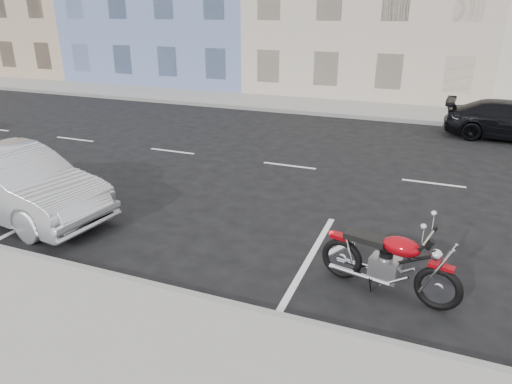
# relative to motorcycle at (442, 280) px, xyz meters

# --- Properties ---
(ground) EXTENTS (120.00, 120.00, 0.00)m
(ground) POSITION_rel_motorcycle_xyz_m (-2.23, 5.79, -0.53)
(ground) COLOR black
(ground) RESTS_ON ground
(sidewalk_far) EXTENTS (80.00, 3.40, 0.15)m
(sidewalk_far) POSITION_rel_motorcycle_xyz_m (-7.23, 14.49, -0.45)
(sidewalk_far) COLOR gray
(sidewalk_far) RESTS_ON ground
(curb_near) EXTENTS (80.00, 0.12, 0.16)m
(curb_near) POSITION_rel_motorcycle_xyz_m (-7.23, -1.21, -0.45)
(curb_near) COLOR gray
(curb_near) RESTS_ON ground
(curb_far) EXTENTS (80.00, 0.12, 0.16)m
(curb_far) POSITION_rel_motorcycle_xyz_m (-7.23, 12.79, -0.45)
(curb_far) COLOR gray
(curb_far) RESTS_ON ground
(motorcycle) EXTENTS (2.27, 0.89, 1.16)m
(motorcycle) POSITION_rel_motorcycle_xyz_m (0.00, 0.00, 0.00)
(motorcycle) COLOR black
(motorcycle) RESTS_ON ground
(sedan_silver) EXTENTS (4.78, 2.21, 1.52)m
(sedan_silver) POSITION_rel_motorcycle_xyz_m (-8.72, 0.22, 0.23)
(sedan_silver) COLOR #ADAFB5
(sedan_silver) RESTS_ON ground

